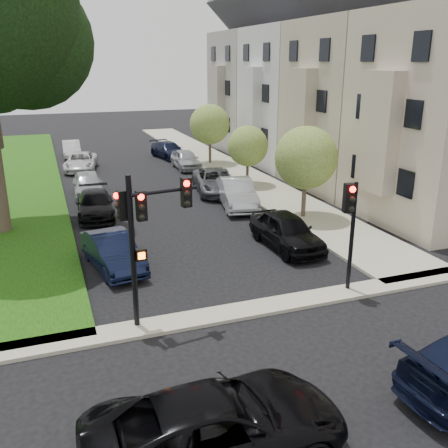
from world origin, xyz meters
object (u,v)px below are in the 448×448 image
object	(u,v)px
small_tree_a	(306,158)
car_parked_2	(216,181)
car_parked_6	(95,204)
car_parked_4	(169,150)
car_parked_0	(286,231)
small_tree_c	(210,124)
car_parked_5	(113,252)
traffic_signal_main	(144,224)
car_parked_3	(186,159)
car_parked_9	(72,149)
traffic_signal_secondary	(350,217)
car_parked_7	(88,184)
car_parked_1	(237,193)
car_cross_near	(217,426)
small_tree_b	(248,146)
car_parked_8	(81,162)

from	to	relation	value
small_tree_a	car_parked_2	distance (m)	7.30
small_tree_a	car_parked_6	xyz separation A→B (m)	(-9.88, 3.94, -2.46)
car_parked_4	small_tree_a	bearing A→B (deg)	-93.87
car_parked_0	small_tree_c	bearing A→B (deg)	80.05
car_parked_4	car_parked_5	distance (m)	22.92
traffic_signal_main	car_parked_5	bearing A→B (deg)	94.46
car_parked_2	car_parked_3	world-z (taller)	car_parked_2
small_tree_c	car_parked_9	xyz separation A→B (m)	(-9.86, 6.91, -2.39)
traffic_signal_main	traffic_signal_secondary	xyz separation A→B (m)	(6.86, -0.04, -0.52)
car_parked_2	car_parked_6	xyz separation A→B (m)	(-7.39, -2.50, -0.06)
small_tree_c	car_parked_7	bearing A→B (deg)	-145.84
car_parked_4	car_parked_2	bearing A→B (deg)	-101.72
car_parked_1	car_parked_9	xyz separation A→B (m)	(-7.42, 18.79, -0.12)
small_tree_a	car_parked_3	bearing A→B (deg)	99.23
car_parked_2	small_tree_a	bearing A→B (deg)	-59.86
car_cross_near	car_parked_2	world-z (taller)	car_cross_near
car_parked_9	small_tree_b	bearing A→B (deg)	-54.20
traffic_signal_secondary	car_cross_near	xyz separation A→B (m)	(-6.66, -5.65, -1.97)
small_tree_b	car_parked_6	world-z (taller)	small_tree_b
car_cross_near	car_parked_7	distance (m)	21.95
small_tree_c	car_parked_6	world-z (taller)	small_tree_c
car_parked_5	car_parked_7	distance (m)	11.45
small_tree_c	car_parked_4	bearing A→B (deg)	124.20
car_parked_6	car_parked_7	world-z (taller)	car_parked_7
car_parked_9	car_parked_1	bearing A→B (deg)	-67.02
car_parked_1	car_parked_7	distance (m)	9.04
small_tree_b	car_parked_8	bearing A→B (deg)	138.44
car_parked_1	small_tree_a	bearing A→B (deg)	-40.41
traffic_signal_main	car_parked_5	distance (m)	5.46
traffic_signal_main	car_parked_1	xyz separation A→B (m)	(7.20, 11.04, -2.46)
car_parked_1	car_parked_6	xyz separation A→B (m)	(-7.44, 0.91, -0.14)
car_parked_1	car_parked_3	bearing A→B (deg)	99.82
small_tree_b	car_parked_5	xyz separation A→B (m)	(-10.01, -10.61, -1.86)
small_tree_a	small_tree_b	world-z (taller)	small_tree_a
small_tree_b	car_parked_6	distance (m)	10.64
traffic_signal_secondary	car_parked_9	xyz separation A→B (m)	(-7.09, 29.87, -2.06)
car_parked_2	car_parked_5	xyz separation A→B (m)	(-7.52, -9.64, -0.02)
car_parked_6	car_parked_8	xyz separation A→B (m)	(0.27, 11.98, -0.00)
car_parked_8	car_parked_2	bearing A→B (deg)	-42.70
traffic_signal_secondary	car_parked_8	distance (m)	25.01
car_parked_2	car_parked_7	xyz separation A→B (m)	(-7.34, 1.81, 0.01)
car_cross_near	car_parked_7	xyz separation A→B (m)	(-0.39, 21.95, -0.03)
small_tree_c	car_parked_1	bearing A→B (deg)	-101.57
car_cross_near	traffic_signal_secondary	bearing A→B (deg)	-50.28
car_parked_5	car_parked_9	xyz separation A→B (m)	(0.15, 25.02, -0.03)
small_tree_a	car_parked_5	bearing A→B (deg)	-162.25
car_parked_1	car_parked_4	distance (m)	15.38
car_parked_2	car_parked_8	bearing A→B (deg)	135.94
car_parked_1	car_parked_2	bearing A→B (deg)	101.63
car_parked_4	car_parked_9	world-z (taller)	car_parked_9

